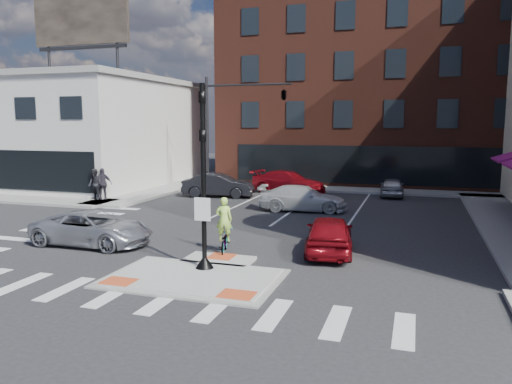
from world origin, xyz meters
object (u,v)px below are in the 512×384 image
(white_pickup, at_px, (303,198))
(bg_car_silver, at_px, (392,187))
(bg_car_red, at_px, (288,182))
(silver_suv, at_px, (93,228))
(cyclist, at_px, (224,234))
(pedestrian_b, at_px, (102,184))
(red_sedan, at_px, (329,234))
(pedestrian_a, at_px, (95,184))
(bg_car_dark, at_px, (218,185))

(white_pickup, distance_m, bg_car_silver, 8.52)
(white_pickup, height_order, bg_car_silver, white_pickup)
(bg_car_red, bearing_deg, silver_suv, 177.95)
(white_pickup, bearing_deg, bg_car_silver, -38.46)
(cyclist, xyz_separation_m, pedestrian_b, (-11.74, 9.20, 0.41))
(bg_car_silver, bearing_deg, red_sedan, 81.36)
(bg_car_silver, height_order, pedestrian_a, pedestrian_a)
(red_sedan, xyz_separation_m, bg_car_dark, (-9.45, 12.14, 0.05))
(bg_car_silver, distance_m, bg_car_red, 7.00)
(bg_car_silver, bearing_deg, pedestrian_b, 21.69)
(red_sedan, bearing_deg, bg_car_dark, -60.20)
(white_pickup, xyz_separation_m, pedestrian_b, (-12.54, -0.65, 0.42))
(bg_car_silver, xyz_separation_m, pedestrian_a, (-17.33, -8.20, 0.48))
(red_sedan, xyz_separation_m, pedestrian_a, (-15.83, 7.67, 0.39))
(bg_car_dark, relative_size, pedestrian_b, 2.41)
(white_pickup, xyz_separation_m, bg_car_dark, (-6.49, 3.53, 0.07))
(red_sedan, distance_m, white_pickup, 9.11)
(cyclist, height_order, pedestrian_a, cyclist)
(bg_car_red, height_order, pedestrian_b, pedestrian_b)
(bg_car_red, bearing_deg, red_sedan, -149.94)
(bg_car_dark, relative_size, bg_car_red, 0.88)
(silver_suv, xyz_separation_m, red_sedan, (9.24, 1.68, 0.05))
(red_sedan, height_order, pedestrian_a, pedestrian_a)
(bg_car_silver, bearing_deg, silver_suv, 55.28)
(pedestrian_b, bearing_deg, bg_car_red, 2.56)
(red_sedan, distance_m, bg_car_red, 16.29)
(bg_car_red, distance_m, pedestrian_b, 12.45)
(white_pickup, height_order, bg_car_dark, bg_car_dark)
(silver_suv, relative_size, red_sedan, 1.15)
(bg_car_red, relative_size, cyclist, 2.49)
(pedestrian_a, xyz_separation_m, pedestrian_b, (0.33, 0.30, 0.01))
(silver_suv, height_order, white_pickup, white_pickup)
(bg_car_silver, bearing_deg, cyclist, 69.67)
(silver_suv, distance_m, bg_car_silver, 20.57)
(pedestrian_a, bearing_deg, bg_car_red, 60.20)
(silver_suv, xyz_separation_m, bg_car_silver, (10.74, 17.55, -0.05))
(red_sedan, height_order, bg_car_red, bg_car_red)
(red_sedan, relative_size, pedestrian_b, 2.18)
(bg_car_red, xyz_separation_m, cyclist, (1.72, -16.58, -0.05))
(bg_car_dark, distance_m, pedestrian_b, 7.36)
(bg_car_dark, distance_m, cyclist, 14.54)
(bg_car_red, relative_size, pedestrian_b, 2.73)
(bg_car_red, distance_m, pedestrian_a, 12.89)
(silver_suv, height_order, pedestrian_a, pedestrian_a)
(silver_suv, xyz_separation_m, cyclist, (5.48, 0.44, 0.04))
(bg_car_red, xyz_separation_m, pedestrian_a, (-10.35, -7.68, 0.34))
(red_sedan, xyz_separation_m, cyclist, (-3.76, -1.23, -0.01))
(silver_suv, bearing_deg, white_pickup, -31.14)
(white_pickup, bearing_deg, pedestrian_b, 86.05)
(red_sedan, relative_size, white_pickup, 0.87)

